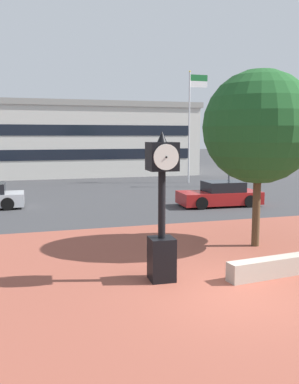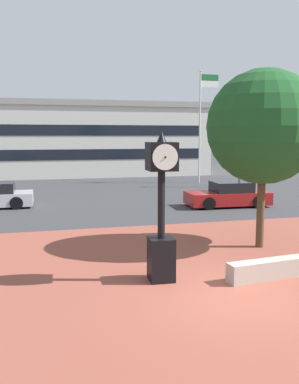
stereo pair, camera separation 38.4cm
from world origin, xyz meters
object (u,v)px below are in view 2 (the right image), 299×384
object	(u,v)px
street_clock	(161,211)
car_street_near	(228,195)
civic_building	(75,139)
flagpole_primary	(202,118)
plaza_tree	(267,130)
street_lamp_post	(241,133)

from	to	relation	value
street_clock	car_street_near	size ratio (longest dim) A/B	0.87
car_street_near	civic_building	distance (m)	23.80
flagpole_primary	car_street_near	bearing A→B (deg)	-103.79
plaza_tree	street_lamp_post	distance (m)	16.20
civic_building	car_street_near	bearing A→B (deg)	-75.01
civic_building	street_lamp_post	size ratio (longest dim) A/B	3.85
plaza_tree	civic_building	world-z (taller)	civic_building
street_clock	civic_building	size ratio (longest dim) A/B	0.15
flagpole_primary	civic_building	world-z (taller)	flagpole_primary
street_clock	car_street_near	distance (m)	11.91
street_clock	flagpole_primary	distance (m)	22.59
plaza_tree	car_street_near	bearing A→B (deg)	73.40
car_street_near	civic_building	xyz separation A→B (m)	(-6.12, 22.84, 2.77)
street_clock	car_street_near	xyz separation A→B (m)	(6.47, 9.92, -1.22)
civic_building	street_lamp_post	distance (m)	18.69
street_clock	flagpole_primary	size ratio (longest dim) A/B	0.44
street_clock	civic_building	world-z (taller)	civic_building
street_clock	car_street_near	world-z (taller)	street_clock
car_street_near	flagpole_primary	bearing A→B (deg)	-11.35
plaza_tree	street_lamp_post	size ratio (longest dim) A/B	0.91
flagpole_primary	street_lamp_post	xyz separation A→B (m)	(1.68, -3.22, -1.14)
car_street_near	civic_building	world-z (taller)	civic_building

